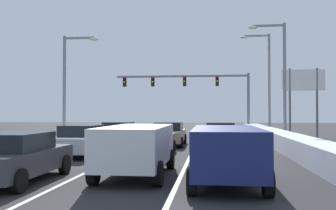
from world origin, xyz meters
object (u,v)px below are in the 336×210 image
Objects in this scene: street_lamp_left_mid at (69,78)px; sedan_maroon_right_lane_second at (223,142)px; street_lamp_right_far at (265,76)px; sedan_charcoal_left_lane_nearest at (17,157)px; suv_navy_right_lane_nearest at (227,150)px; suv_white_center_lane_nearest at (137,146)px; sedan_gray_center_lane_second at (152,140)px; sedan_red_right_lane_third at (220,135)px; traffic_light_gantry at (197,86)px; street_lamp_right_mid at (280,71)px; roadside_sign_right at (303,88)px; sedan_silver_left_lane_second at (82,140)px; sedan_tan_center_lane_third at (169,134)px; sedan_green_left_lane_third at (119,133)px.

sedan_maroon_right_lane_second is at bearing -38.69° from street_lamp_left_mid.
street_lamp_right_far is 17.15m from street_lamp_left_mid.
sedan_charcoal_left_lane_nearest is 15.90m from street_lamp_left_mid.
suv_navy_right_lane_nearest is at bearing -101.00° from street_lamp_right_far.
suv_white_center_lane_nearest is 1.09× the size of sedan_gray_center_lane_second.
suv_navy_right_lane_nearest is 11.94m from sedan_red_right_lane_third.
traffic_light_gantry reaches higher than suv_navy_right_lane_nearest.
sedan_charcoal_left_lane_nearest is at bearing -114.96° from street_lamp_right_far.
sedan_gray_center_lane_second is 21.30m from traffic_light_gantry.
suv_navy_right_lane_nearest is 0.58× the size of street_lamp_right_mid.
roadside_sign_right is at bearing 61.90° from sedan_maroon_right_lane_second.
street_lamp_right_far is at bearing 114.14° from roadside_sign_right.
sedan_red_right_lane_third is (0.01, 6.00, 0.00)m from sedan_maroon_right_lane_second.
street_lamp_right_mid reaches higher than traffic_light_gantry.
traffic_light_gantry is 1.65× the size of street_lamp_right_mid.
traffic_light_gantry is 2.55× the size of roadside_sign_right.
street_lamp_right_mid reaches higher than sedan_maroon_right_lane_second.
suv_navy_right_lane_nearest is 3.12m from suv_white_center_lane_nearest.
street_lamp_right_far reaches higher than sedan_silver_left_lane_second.
street_lamp_right_far is at bearing 75.56° from sedan_maroon_right_lane_second.
street_lamp_right_far is 5.38m from roadside_sign_right.
sedan_red_right_lane_third is 16.61m from traffic_light_gantry.
traffic_light_gantry is at bearing 140.87° from street_lamp_right_far.
sedan_charcoal_left_lane_nearest is 0.32× the size of traffic_light_gantry.
sedan_tan_center_lane_third is 9.32m from street_lamp_right_mid.
suv_navy_right_lane_nearest is 0.64× the size of street_lamp_left_mid.
street_lamp_right_far is at bearing 55.49° from sedan_silver_left_lane_second.
traffic_light_gantry reaches higher than sedan_silver_left_lane_second.
sedan_red_right_lane_third is at bearing -137.08° from street_lamp_right_mid.
street_lamp_right_mid is (10.84, 3.37, 4.30)m from sedan_green_left_lane_third.
sedan_maroon_right_lane_second is 9.08m from sedan_charcoal_left_lane_nearest.
suv_navy_right_lane_nearest is 1.09× the size of sedan_charcoal_left_lane_nearest.
suv_navy_right_lane_nearest reaches higher than sedan_charcoal_left_lane_nearest.
street_lamp_left_mid is at bearing 155.68° from sedan_green_left_lane_third.
sedan_silver_left_lane_second is 6.06m from sedan_green_left_lane_third.
suv_white_center_lane_nearest is 1.09× the size of sedan_green_left_lane_third.
sedan_maroon_right_lane_second is 0.49× the size of street_lamp_right_far.
sedan_green_left_lane_third is at bearing -136.71° from street_lamp_right_far.
suv_white_center_lane_nearest is 19.70m from roadside_sign_right.
sedan_green_left_lane_third is at bearing 118.96° from sedan_gray_center_lane_second.
sedan_gray_center_lane_second is 0.53× the size of street_lamp_right_mid.
roadside_sign_right reaches higher than suv_white_center_lane_nearest.
suv_white_center_lane_nearest is 6.68m from sedan_silver_left_lane_second.
street_lamp_right_mid reaches higher than suv_white_center_lane_nearest.
suv_white_center_lane_nearest is 0.64× the size of street_lamp_left_mid.
street_lamp_right_far is (11.18, 16.27, 4.65)m from sedan_silver_left_lane_second.
sedan_charcoal_left_lane_nearest is 28.99m from traffic_light_gantry.
suv_white_center_lane_nearest is 6.04m from sedan_gray_center_lane_second.
traffic_light_gantry is 8.12m from street_lamp_right_far.
sedan_silver_left_lane_second is 17.90m from roadside_sign_right.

